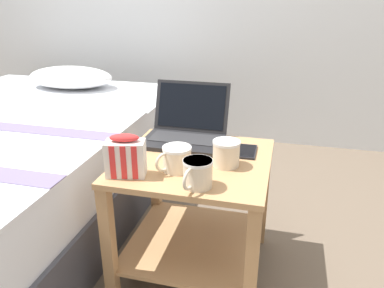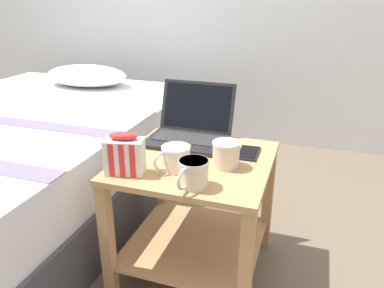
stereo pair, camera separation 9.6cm
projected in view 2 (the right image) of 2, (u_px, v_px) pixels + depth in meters
name	position (u px, v px, depth m)	size (l,w,h in m)	color
ground_plane	(195.00, 266.00, 1.65)	(8.00, 8.00, 0.00)	brown
bed	(22.00, 157.00, 2.10)	(1.48, 1.98, 0.66)	#3F3F47
bedside_table	(195.00, 200.00, 1.53)	(0.58, 0.58, 0.52)	tan
laptop	(190.00, 129.00, 1.63)	(0.34, 0.31, 0.23)	black
mug_front_left	(193.00, 172.00, 1.23)	(0.10, 0.14, 0.10)	beige
mug_front_right	(226.00, 153.00, 1.38)	(0.10, 0.14, 0.10)	beige
mug_mid_center	(175.00, 157.00, 1.35)	(0.11, 0.13, 0.09)	beige
snack_bag	(125.00, 155.00, 1.32)	(0.15, 0.10, 0.15)	silver
cell_phone	(249.00, 153.00, 1.50)	(0.08, 0.14, 0.01)	black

